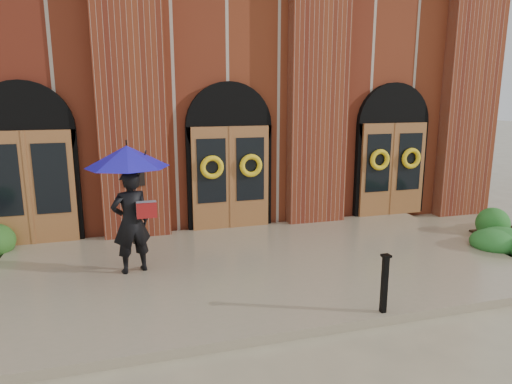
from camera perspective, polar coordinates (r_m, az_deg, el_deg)
name	(u,v)px	position (r m, az deg, el deg)	size (l,w,h in m)	color
ground	(263,273)	(9.01, 0.93, -10.06)	(90.00, 90.00, 0.00)	tan
landing	(261,266)	(9.11, 0.65, -9.28)	(10.00, 5.30, 0.15)	gray
church_building	(191,91)	(16.93, -8.08, 12.39)	(16.20, 12.53, 7.00)	maroon
man_with_umbrella	(129,185)	(8.52, -15.59, 0.87)	(1.83, 1.83, 2.36)	black
metal_post	(385,282)	(7.25, 15.77, -10.81)	(0.13, 0.13, 0.92)	black
hedge_front_right	(503,247)	(10.99, 28.52, -6.04)	(1.41, 1.21, 0.50)	#226023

